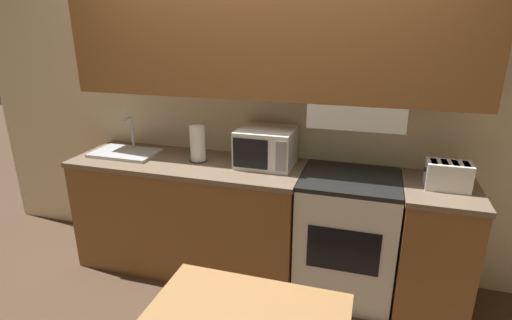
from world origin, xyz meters
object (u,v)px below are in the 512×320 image
(stove_range, at_px, (346,235))
(microwave, at_px, (266,147))
(toaster, at_px, (448,175))
(sink_basin, at_px, (126,152))
(paper_towel_roll, at_px, (198,144))

(stove_range, relative_size, microwave, 2.22)
(microwave, distance_m, toaster, 1.22)
(toaster, xyz_separation_m, sink_basin, (-2.36, 0.02, -0.07))
(sink_basin, bearing_deg, paper_towel_roll, 2.04)
(toaster, bearing_deg, sink_basin, 179.59)
(stove_range, distance_m, toaster, 0.80)
(toaster, distance_m, sink_basin, 2.36)
(paper_towel_roll, bearing_deg, stove_range, -0.62)
(microwave, bearing_deg, toaster, -4.89)
(stove_range, relative_size, sink_basin, 1.77)
(microwave, relative_size, sink_basin, 0.79)
(microwave, height_order, toaster, microwave)
(toaster, relative_size, sink_basin, 0.54)
(toaster, distance_m, paper_towel_roll, 1.74)
(microwave, bearing_deg, sink_basin, -175.63)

